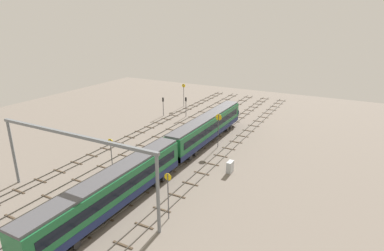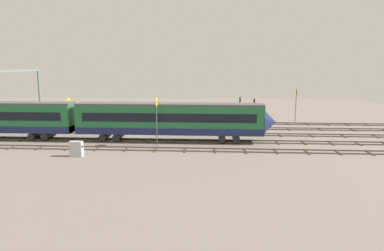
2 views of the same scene
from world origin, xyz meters
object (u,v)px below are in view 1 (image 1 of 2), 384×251
Objects in this scene: speed_sign_mid_trackside at (168,191)px; signal_light_trackside_approach at (163,104)px; train at (173,151)px; overhead_gantry at (73,150)px; relay_cabinet at (230,167)px; speed_sign_distant_end at (184,92)px; speed_sign_near_foreground at (218,125)px; speed_sign_far_trackside at (111,149)px; signal_light_trackside_departure at (186,104)px.

speed_sign_mid_trackside reaches higher than signal_light_trackside_approach.
train is 27.18m from signal_light_trackside_approach.
relay_cabinet is at bearing -38.15° from overhead_gantry.
overhead_gantry is at bearing -166.17° from speed_sign_distant_end.
speed_sign_distant_end is at bearing 41.58° from speed_sign_near_foreground.
overhead_gantry is 4.05× the size of speed_sign_distant_end.
train is at bearing -153.21° from speed_sign_distant_end.
speed_sign_far_trackside is at bearing 122.18° from train.
relay_cabinet is at bearing -129.01° from signal_light_trackside_approach.
train reaches higher than speed_sign_far_trackside.
speed_sign_near_foreground reaches higher than train.
speed_sign_mid_trackside is at bearing -77.14° from overhead_gantry.
train is 35.39m from speed_sign_distant_end.
speed_sign_mid_trackside is 1.23× the size of signal_light_trackside_departure.
relay_cabinet is at bearing -145.95° from speed_sign_near_foreground.
speed_sign_near_foreground is 1.32× the size of signal_light_trackside_departure.
speed_sign_near_foreground is 1.07× the size of speed_sign_mid_trackside.
speed_sign_far_trackside is (6.50, 13.82, -0.27)m from speed_sign_mid_trackside.
speed_sign_distant_end reaches higher than speed_sign_far_trackside.
signal_light_trackside_departure reaches higher than relay_cabinet.
train reaches higher than signal_light_trackside_departure.
signal_light_trackside_departure is (13.31, 13.71, -1.01)m from speed_sign_near_foreground.
signal_light_trackside_departure is 28.68m from relay_cabinet.
signal_light_trackside_approach is (22.03, 15.92, 0.17)m from train.
speed_sign_distant_end reaches higher than relay_cabinet.
overhead_gantry is at bearing -162.71° from signal_light_trackside_approach.
speed_sign_mid_trackside is 14.22m from relay_cabinet.
train is 11.15× the size of signal_light_trackside_departure.
speed_sign_mid_trackside is (-11.25, -6.27, 0.85)m from train.
speed_sign_near_foreground is 28.07m from speed_sign_distant_end.
overhead_gantry is at bearing 162.96° from speed_sign_near_foreground.
train is 8.46× the size of speed_sign_near_foreground.
speed_sign_distant_end is at bearing 13.83° from overhead_gantry.
signal_light_trackside_approach is (35.80, 11.14, -4.21)m from overhead_gantry.
speed_sign_near_foreground is (10.58, -2.69, 1.32)m from train.
speed_sign_mid_trackside is at bearing 172.56° from relay_cabinet.
signal_light_trackside_approach is (33.28, 22.19, -0.68)m from speed_sign_mid_trackside.
speed_sign_near_foreground is at bearing -33.73° from speed_sign_far_trackside.
signal_light_trackside_approach is at bearing 33.69° from speed_sign_mid_trackside.
train is 30.18× the size of relay_cabinet.
speed_sign_near_foreground is at bearing -138.42° from speed_sign_distant_end.
signal_light_trackside_approach is (26.78, 8.38, -0.41)m from speed_sign_far_trackside.
speed_sign_distant_end is (36.32, 8.40, 0.50)m from speed_sign_far_trackside.
speed_sign_mid_trackside reaches higher than relay_cabinet.
relay_cabinet is (-7.98, -5.39, -3.14)m from speed_sign_near_foreground.
overhead_gantry reaches higher than speed_sign_far_trackside.
speed_sign_far_trackside reaches higher than signal_light_trackside_approach.
speed_sign_near_foreground is at bearing -134.13° from signal_light_trackside_departure.
signal_light_trackside_departure is (23.88, 11.03, 0.30)m from train.
speed_sign_far_trackside is at bearing 146.27° from speed_sign_near_foreground.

